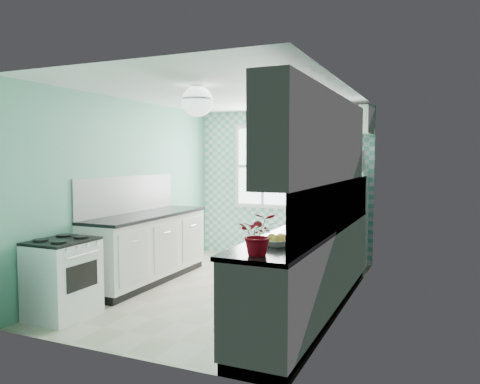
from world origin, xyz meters
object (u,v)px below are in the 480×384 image
at_px(fridge, 343,220).
at_px(potted_plant, 259,234).
at_px(stove, 63,277).
at_px(sink, 334,216).
at_px(fruit_bowl, 277,242).
at_px(ceiling_light, 198,101).
at_px(microwave, 344,161).

distance_m(fridge, potted_plant, 3.81).
relative_size(stove, sink, 1.53).
height_order(sink, potted_plant, sink).
height_order(fridge, fruit_bowl, fridge).
bearing_deg(sink, stove, -134.01).
relative_size(stove, fruit_bowl, 3.09).
distance_m(ceiling_light, potted_plant, 2.09).
bearing_deg(ceiling_light, potted_plant, -45.24).
distance_m(stove, potted_plant, 2.52).
height_order(fridge, sink, fridge).
height_order(fridge, potted_plant, fridge).
xyz_separation_m(fridge, fruit_bowl, (0.09, -3.36, 0.23)).
relative_size(fridge, stove, 1.83).
distance_m(sink, fruit_bowl, 2.26).
relative_size(fridge, potted_plant, 4.40).
bearing_deg(fruit_bowl, ceiling_light, 147.14).
height_order(stove, potted_plant, potted_plant).
bearing_deg(potted_plant, microwave, 91.36).
distance_m(ceiling_light, fridge, 3.22).
bearing_deg(ceiling_light, fridge, 66.77).
bearing_deg(sink, fridge, 97.00).
relative_size(ceiling_light, stove, 0.43).
xyz_separation_m(sink, fruit_bowl, (-0.00, -2.26, 0.04)).
bearing_deg(stove, fruit_bowl, 2.02).
relative_size(stove, potted_plant, 2.40).
bearing_deg(microwave, potted_plant, 91.24).
distance_m(fridge, sink, 1.12).
bearing_deg(potted_plant, stove, 170.95).
height_order(fridge, microwave, microwave).
bearing_deg(fridge, stove, -120.35).
bearing_deg(microwave, fridge, 54.47).
height_order(ceiling_light, fridge, ceiling_light).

